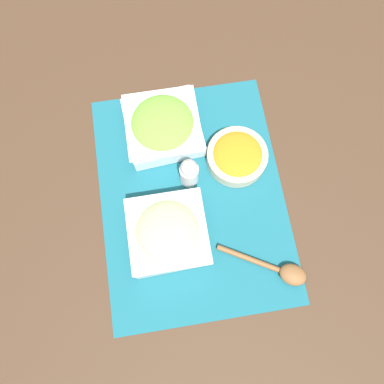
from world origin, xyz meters
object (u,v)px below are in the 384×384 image
object	(u,v)px
wooden_spoon	(282,271)
carrot_bowl	(237,156)
lettuce_bowl	(163,126)
cucumber_bowl	(168,232)
pepper_shaker	(188,173)

from	to	relation	value
wooden_spoon	carrot_bowl	bearing A→B (deg)	9.97
lettuce_bowl	wooden_spoon	xyz separation A→B (m)	(-0.37, -0.21, -0.02)
carrot_bowl	cucumber_bowl	size ratio (longest dim) A/B	0.83
lettuce_bowl	cucumber_bowl	world-z (taller)	cucumber_bowl
lettuce_bowl	wooden_spoon	size ratio (longest dim) A/B	0.96
carrot_bowl	pepper_shaker	size ratio (longest dim) A/B	1.46
lettuce_bowl	wooden_spoon	distance (m)	0.43
cucumber_bowl	wooden_spoon	size ratio (longest dim) A/B	0.90
cucumber_bowl	wooden_spoon	world-z (taller)	cucumber_bowl
wooden_spoon	pepper_shaker	distance (m)	0.30
wooden_spoon	cucumber_bowl	bearing A→B (deg)	63.07
lettuce_bowl	pepper_shaker	xyz separation A→B (m)	(-0.13, -0.04, 0.01)
wooden_spoon	lettuce_bowl	bearing A→B (deg)	29.21
carrot_bowl	cucumber_bowl	distance (m)	0.24
carrot_bowl	lettuce_bowl	world-z (taller)	lettuce_bowl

